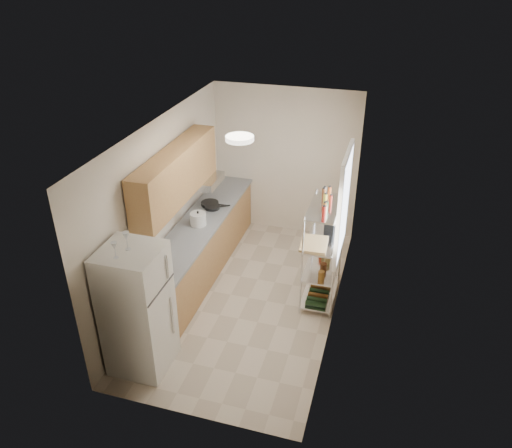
{
  "coord_description": "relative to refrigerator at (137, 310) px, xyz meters",
  "views": [
    {
      "loc": [
        1.75,
        -5.64,
        4.54
      ],
      "look_at": [
        0.04,
        0.25,
        1.12
      ],
      "focal_mm": 35.0,
      "sensor_mm": 36.0,
      "label": 1
    }
  ],
  "objects": [
    {
      "name": "rice_cooker",
      "position": [
        -0.02,
        1.98,
        0.17
      ],
      "size": [
        0.24,
        0.24,
        0.19
      ],
      "primitive_type": "cylinder",
      "color": "silver",
      "rests_on": "counter_run"
    },
    {
      "name": "wine_glass_b",
      "position": [
        -0.06,
        -0.17,
        0.92
      ],
      "size": [
        0.07,
        0.07,
        0.19
      ],
      "primitive_type": null,
      "color": "silver",
      "rests_on": "refrigerator"
    },
    {
      "name": "counter_run",
      "position": [
        -0.05,
        2.04,
        -0.37
      ],
      "size": [
        0.63,
        3.51,
        0.9
      ],
      "color": "#B1864B",
      "rests_on": "ground"
    },
    {
      "name": "espresso_machine",
      "position": [
        1.93,
        2.22,
        0.32
      ],
      "size": [
        0.2,
        0.25,
        0.25
      ],
      "primitive_type": "cube",
      "rotation": [
        0.0,
        0.0,
        -0.29
      ],
      "color": "black",
      "rests_on": "bakers_rack"
    },
    {
      "name": "refrigerator",
      "position": [
        0.0,
        0.0,
        0.0
      ],
      "size": [
        0.68,
        0.68,
        1.64
      ],
      "primitive_type": "cube",
      "color": "silver",
      "rests_on": "ground"
    },
    {
      "name": "storage_bag",
      "position": [
        1.83,
        2.23,
        -0.18
      ],
      "size": [
        0.13,
        0.16,
        0.16
      ],
      "primitive_type": "cube",
      "rotation": [
        0.0,
        0.0,
        0.2
      ],
      "color": "#AE3415",
      "rests_on": "bakers_rack"
    },
    {
      "name": "upper_cabinets",
      "position": [
        -0.18,
        1.7,
        0.99
      ],
      "size": [
        0.33,
        2.2,
        0.72
      ],
      "primitive_type": "cube",
      "color": "#B1864B",
      "rests_on": "room"
    },
    {
      "name": "frying_pan_large",
      "position": [
        -0.09,
        2.64,
        0.1
      ],
      "size": [
        0.3,
        0.3,
        0.05
      ],
      "primitive_type": "cylinder",
      "rotation": [
        0.0,
        0.0,
        0.06
      ],
      "color": "black",
      "rests_on": "counter_run"
    },
    {
      "name": "ceiling_dome",
      "position": [
        0.87,
        1.3,
        1.75
      ],
      "size": [
        0.34,
        0.34,
        0.05
      ],
      "primitive_type": "cylinder",
      "color": "white",
      "rests_on": "room"
    },
    {
      "name": "window",
      "position": [
        2.1,
        1.95,
        0.73
      ],
      "size": [
        0.06,
        1.0,
        1.46
      ],
      "primitive_type": "cube",
      "color": "white",
      "rests_on": "room"
    },
    {
      "name": "wine_glass_a",
      "position": [
        -0.02,
        0.02,
        0.93
      ],
      "size": [
        0.08,
        0.08,
        0.22
      ],
      "primitive_type": null,
      "color": "silver",
      "rests_on": "refrigerator"
    },
    {
      "name": "range_hood",
      "position": [
        -0.13,
        2.5,
        0.57
      ],
      "size": [
        0.5,
        0.6,
        0.12
      ],
      "primitive_type": "cube",
      "color": "#B7BABC",
      "rests_on": "room"
    },
    {
      "name": "cutting_board",
      "position": [
        1.77,
        1.71,
        0.2
      ],
      "size": [
        0.38,
        0.48,
        0.03
      ],
      "primitive_type": "cube",
      "rotation": [
        0.0,
        0.0,
        0.06
      ],
      "color": "tan",
      "rests_on": "bakers_rack"
    },
    {
      "name": "frying_pan_small",
      "position": [
        -0.01,
        2.53,
        0.1
      ],
      "size": [
        0.32,
        0.32,
        0.05
      ],
      "primitive_type": "cylinder",
      "rotation": [
        0.0,
        0.0,
        0.51
      ],
      "color": "black",
      "rests_on": "counter_run"
    },
    {
      "name": "bakers_rack",
      "position": [
        1.88,
        1.9,
        0.29
      ],
      "size": [
        0.45,
        0.9,
        1.73
      ],
      "color": "silver",
      "rests_on": "ground"
    },
    {
      "name": "room",
      "position": [
        0.87,
        1.6,
        0.48
      ],
      "size": [
        2.52,
        4.42,
        2.62
      ],
      "color": "beige",
      "rests_on": "ground"
    }
  ]
}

